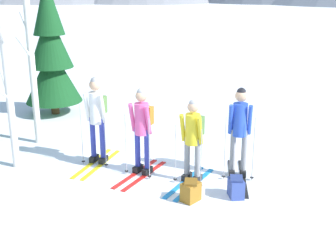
# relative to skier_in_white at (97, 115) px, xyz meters

# --- Properties ---
(ground_plane) EXTENTS (400.00, 400.00, 0.00)m
(ground_plane) POSITION_rel_skier_in_white_xyz_m (1.39, -0.45, -1.07)
(ground_plane) COLOR white
(skier_in_white) EXTENTS (0.69, 1.68, 1.86)m
(skier_in_white) POSITION_rel_skier_in_white_xyz_m (0.00, 0.00, 0.00)
(skier_in_white) COLOR yellow
(skier_in_white) RESTS_ON ground
(skier_in_pink) EXTENTS (0.90, 1.56, 1.76)m
(skier_in_pink) POSITION_rel_skier_in_white_xyz_m (1.02, -0.46, -0.07)
(skier_in_pink) COLOR red
(skier_in_pink) RESTS_ON ground
(skier_in_yellow) EXTENTS (0.92, 1.57, 1.64)m
(skier_in_yellow) POSITION_rel_skier_in_white_xyz_m (2.02, -0.75, -0.15)
(skier_in_yellow) COLOR #1E84D1
(skier_in_yellow) RESTS_ON ground
(skier_in_blue) EXTENTS (0.61, 1.73, 1.80)m
(skier_in_blue) POSITION_rel_skier_in_white_xyz_m (2.90, -0.41, -0.04)
(skier_in_blue) COLOR black
(skier_in_blue) RESTS_ON ground
(pine_tree_near) EXTENTS (1.60, 1.60, 3.87)m
(pine_tree_near) POSITION_rel_skier_in_white_xyz_m (-2.17, 3.46, 0.70)
(pine_tree_near) COLOR #51381E
(pine_tree_near) RESTS_ON ground
(birch_tree_tall) EXTENTS (0.43, 1.03, 3.34)m
(birch_tree_tall) POSITION_rel_skier_in_white_xyz_m (-1.75, 1.07, 0.65)
(birch_tree_tall) COLOR silver
(birch_tree_tall) RESTS_ON ground
(birch_tree_slender) EXTENTS (0.48, 0.87, 3.03)m
(birch_tree_slender) POSITION_rel_skier_in_white_xyz_m (-1.66, -0.38, 0.49)
(birch_tree_slender) COLOR silver
(birch_tree_slender) RESTS_ON ground
(backpack_on_snow_front) EXTENTS (0.30, 0.36, 0.38)m
(backpack_on_snow_front) POSITION_rel_skier_in_white_xyz_m (2.83, -1.32, -0.88)
(backpack_on_snow_front) COLOR #384C99
(backpack_on_snow_front) RESTS_ON ground
(backpack_on_snow_beside) EXTENTS (0.38, 0.40, 0.38)m
(backpack_on_snow_beside) POSITION_rel_skier_in_white_xyz_m (2.03, -1.54, -0.88)
(backpack_on_snow_beside) COLOR #99661E
(backpack_on_snow_beside) RESTS_ON ground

